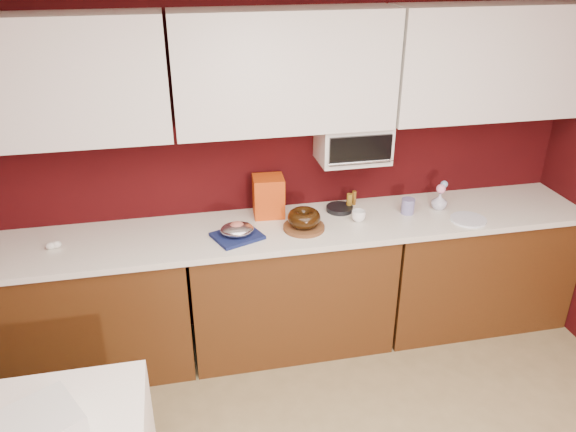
# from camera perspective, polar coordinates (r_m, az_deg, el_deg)

# --- Properties ---
(wall_back) EXTENTS (4.00, 0.02, 2.50)m
(wall_back) POSITION_cam_1_polar(r_m,az_deg,el_deg) (3.73, -0.83, 5.94)
(wall_back) COLOR #360708
(wall_back) RESTS_ON floor
(base_cabinet_left) EXTENTS (1.31, 0.58, 0.86)m
(base_cabinet_left) POSITION_cam_1_polar(r_m,az_deg,el_deg) (3.82, -20.05, -9.10)
(base_cabinet_left) COLOR #4B280F
(base_cabinet_left) RESTS_ON floor
(base_cabinet_center) EXTENTS (1.31, 0.58, 0.86)m
(base_cabinet_center) POSITION_cam_1_polar(r_m,az_deg,el_deg) (3.82, 0.16, -7.27)
(base_cabinet_center) COLOR #4B280F
(base_cabinet_center) RESTS_ON floor
(base_cabinet_right) EXTENTS (1.31, 0.58, 0.86)m
(base_cabinet_right) POSITION_cam_1_polar(r_m,az_deg,el_deg) (4.26, 18.03, -4.89)
(base_cabinet_right) COLOR #4B280F
(base_cabinet_right) RESTS_ON floor
(countertop) EXTENTS (4.00, 0.62, 0.04)m
(countertop) POSITION_cam_1_polar(r_m,az_deg,el_deg) (3.60, 0.17, -1.27)
(countertop) COLOR white
(countertop) RESTS_ON base_cabinet_center
(upper_cabinet_left) EXTENTS (1.31, 0.33, 0.70)m
(upper_cabinet_left) POSITION_cam_1_polar(r_m,az_deg,el_deg) (3.41, -23.46, 12.43)
(upper_cabinet_left) COLOR white
(upper_cabinet_left) RESTS_ON wall_back
(upper_cabinet_center) EXTENTS (1.31, 0.33, 0.70)m
(upper_cabinet_center) POSITION_cam_1_polar(r_m,az_deg,el_deg) (3.41, -0.34, 14.52)
(upper_cabinet_center) COLOR white
(upper_cabinet_center) RESTS_ON wall_back
(upper_cabinet_right) EXTENTS (1.31, 0.33, 0.70)m
(upper_cabinet_right) POSITION_cam_1_polar(r_m,az_deg,el_deg) (3.89, 19.94, 14.49)
(upper_cabinet_right) COLOR white
(upper_cabinet_right) RESTS_ON wall_back
(toaster_oven) EXTENTS (0.45, 0.30, 0.25)m
(toaster_oven) POSITION_cam_1_polar(r_m,az_deg,el_deg) (3.66, 6.59, 7.48)
(toaster_oven) COLOR white
(toaster_oven) RESTS_ON upper_cabinet_center
(toaster_oven_door) EXTENTS (0.40, 0.02, 0.18)m
(toaster_oven_door) POSITION_cam_1_polar(r_m,az_deg,el_deg) (3.52, 7.39, 6.65)
(toaster_oven_door) COLOR black
(toaster_oven_door) RESTS_ON toaster_oven
(toaster_oven_handle) EXTENTS (0.42, 0.02, 0.02)m
(toaster_oven_handle) POSITION_cam_1_polar(r_m,az_deg,el_deg) (3.53, 7.40, 5.42)
(toaster_oven_handle) COLOR silver
(toaster_oven_handle) RESTS_ON toaster_oven
(cake_base) EXTENTS (0.33, 0.33, 0.02)m
(cake_base) POSITION_cam_1_polar(r_m,az_deg,el_deg) (3.54, 1.62, -1.16)
(cake_base) COLOR brown
(cake_base) RESTS_ON countertop
(bundt_cake) EXTENTS (0.24, 0.24, 0.08)m
(bundt_cake) POSITION_cam_1_polar(r_m,az_deg,el_deg) (3.51, 1.64, -0.17)
(bundt_cake) COLOR black
(bundt_cake) RESTS_ON cake_base
(navy_towel) EXTENTS (0.34, 0.32, 0.02)m
(navy_towel) POSITION_cam_1_polar(r_m,az_deg,el_deg) (3.46, -5.17, -2.03)
(navy_towel) COLOR #141C4B
(navy_towel) RESTS_ON countertop
(foil_ham_nest) EXTENTS (0.23, 0.20, 0.08)m
(foil_ham_nest) POSITION_cam_1_polar(r_m,az_deg,el_deg) (3.43, -5.20, -1.38)
(foil_ham_nest) COLOR silver
(foil_ham_nest) RESTS_ON navy_towel
(roasted_ham) EXTENTS (0.10, 0.09, 0.06)m
(roasted_ham) POSITION_cam_1_polar(r_m,az_deg,el_deg) (3.42, -5.22, -1.01)
(roasted_ham) COLOR #C16758
(roasted_ham) RESTS_ON foil_ham_nest
(pandoro_box) EXTENTS (0.21, 0.19, 0.27)m
(pandoro_box) POSITION_cam_1_polar(r_m,az_deg,el_deg) (3.68, -1.99, 2.02)
(pandoro_box) COLOR #AE210B
(pandoro_box) RESTS_ON countertop
(dark_pan) EXTENTS (0.22, 0.22, 0.03)m
(dark_pan) POSITION_cam_1_polar(r_m,az_deg,el_deg) (3.80, 5.26, 0.76)
(dark_pan) COLOR black
(dark_pan) RESTS_ON countertop
(coffee_mug) EXTENTS (0.11, 0.11, 0.09)m
(coffee_mug) POSITION_cam_1_polar(r_m,az_deg,el_deg) (3.66, 7.18, 0.12)
(coffee_mug) COLOR white
(coffee_mug) RESTS_ON countertop
(blue_jar) EXTENTS (0.09, 0.09, 0.10)m
(blue_jar) POSITION_cam_1_polar(r_m,az_deg,el_deg) (3.82, 12.08, 0.99)
(blue_jar) COLOR navy
(blue_jar) RESTS_ON countertop
(flower_vase) EXTENTS (0.11, 0.11, 0.13)m
(flower_vase) POSITION_cam_1_polar(r_m,az_deg,el_deg) (3.92, 15.14, 1.55)
(flower_vase) COLOR #B6B8CE
(flower_vase) RESTS_ON countertop
(flower_pink) EXTENTS (0.06, 0.06, 0.06)m
(flower_pink) POSITION_cam_1_polar(r_m,az_deg,el_deg) (3.89, 15.28, 2.69)
(flower_pink) COLOR pink
(flower_pink) RESTS_ON flower_vase
(flower_blue) EXTENTS (0.05, 0.05, 0.05)m
(flower_blue) POSITION_cam_1_polar(r_m,az_deg,el_deg) (3.91, 15.58, 3.13)
(flower_blue) COLOR #7B97C6
(flower_blue) RESTS_ON flower_vase
(china_plate) EXTENTS (0.27, 0.27, 0.01)m
(china_plate) POSITION_cam_1_polar(r_m,az_deg,el_deg) (3.84, 17.85, -0.34)
(china_plate) COLOR white
(china_plate) RESTS_ON countertop
(amber_bottle) EXTENTS (0.05, 0.05, 0.11)m
(amber_bottle) POSITION_cam_1_polar(r_m,az_deg,el_deg) (3.81, 6.25, 1.48)
(amber_bottle) COLOR olive
(amber_bottle) RESTS_ON countertop
(egg_left) EXTENTS (0.07, 0.06, 0.05)m
(egg_left) POSITION_cam_1_polar(r_m,az_deg,el_deg) (3.59, -23.00, -2.81)
(egg_left) COLOR silver
(egg_left) RESTS_ON countertop
(egg_right) EXTENTS (0.07, 0.07, 0.05)m
(egg_right) POSITION_cam_1_polar(r_m,az_deg,el_deg) (3.59, -22.49, -2.70)
(egg_right) COLOR silver
(egg_right) RESTS_ON countertop
(newspaper_stack) EXTENTS (0.42, 0.40, 0.12)m
(newspaper_stack) POSITION_cam_1_polar(r_m,az_deg,el_deg) (2.56, -24.35, -19.16)
(newspaper_stack) COLOR silver
(newspaper_stack) RESTS_ON dining_table
(amber_bottle_tall) EXTENTS (0.03, 0.03, 0.10)m
(amber_bottle_tall) POSITION_cam_1_polar(r_m,az_deg,el_deg) (3.89, 6.72, 1.86)
(amber_bottle_tall) COLOR brown
(amber_bottle_tall) RESTS_ON countertop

